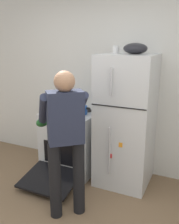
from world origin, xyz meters
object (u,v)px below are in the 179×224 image
person_cook (65,132)px  red_pot (79,110)px  pepper_mill (60,101)px  mixing_bowl (135,48)px  refrigerator (126,121)px  coffee_mug (116,49)px  stove_range (71,142)px

person_cook → red_pot: size_ratio=4.99×
pepper_mill → mixing_bowl: (1.19, -0.20, 0.81)m
refrigerator → coffee_mug: 0.93m
person_cook → coffee_mug: size_ratio=14.28×
red_pot → coffee_mug: size_ratio=2.86×
refrigerator → pepper_mill: (-1.11, 0.20, 0.11)m
stove_range → person_cook: (0.44, -0.90, 0.52)m
red_pot → pepper_mill: pepper_mill is taller
coffee_mug → refrigerator: bearing=-15.8°
mixing_bowl → pepper_mill: bearing=170.5°
coffee_mug → pepper_mill: bearing=170.9°
coffee_mug → mixing_bowl: bearing=-11.0°
coffee_mug → mixing_bowl: (0.26, -0.05, 0.02)m
pepper_mill → red_pot: bearing=-28.5°
mixing_bowl → red_pot: bearing=-176.1°
refrigerator → pepper_mill: size_ratio=10.80×
person_cook → coffee_mug: (0.20, 0.96, 0.81)m
stove_range → mixing_bowl: bearing=1.1°
red_pot → pepper_mill: 0.52m
refrigerator → coffee_mug: size_ratio=15.33×
refrigerator → person_cook: (-0.38, -0.91, 0.10)m
refrigerator → person_cook: refrigerator is taller
refrigerator → person_cook: size_ratio=1.07×
stove_range → pepper_mill: bearing=144.0°
coffee_mug → red_pot: bearing=-168.1°
stove_range → coffee_mug: size_ratio=10.73×
stove_range → red_pot: size_ratio=3.75×
pepper_mill → person_cook: bearing=-56.5°
stove_range → coffee_mug: 1.48m
red_pot → mixing_bowl: (0.73, 0.05, 0.83)m
person_cook → pepper_mill: (-0.74, 1.11, 0.02)m
refrigerator → stove_range: 0.92m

